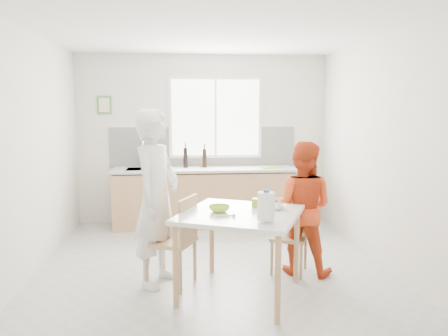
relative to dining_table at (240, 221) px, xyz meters
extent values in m
plane|color=#B7B7B2|center=(-0.22, 0.71, -0.75)|extent=(4.50, 4.50, 0.00)
plane|color=silver|center=(-0.22, 2.96, 0.60)|extent=(4.00, 0.00, 4.00)
plane|color=silver|center=(-0.22, -1.54, 0.60)|extent=(4.00, 0.00, 4.00)
plane|color=silver|center=(-2.22, 0.71, 0.60)|extent=(0.00, 4.50, 4.50)
plane|color=silver|center=(1.78, 0.71, 0.60)|extent=(0.00, 4.50, 4.50)
plane|color=white|center=(-0.22, 0.71, 1.95)|extent=(4.50, 4.50, 0.00)
cube|color=white|center=(-0.02, 2.95, 0.95)|extent=(1.50, 0.03, 1.30)
cube|color=white|center=(-0.02, 2.93, 0.95)|extent=(1.40, 0.02, 1.20)
cube|color=white|center=(-0.02, 2.92, 0.95)|extent=(0.03, 0.03, 1.20)
cube|color=white|center=(-0.22, 2.95, 0.48)|extent=(3.00, 0.02, 0.65)
cube|color=#4B863D|center=(-1.77, 2.95, 1.15)|extent=(0.22, 0.02, 0.28)
cube|color=beige|center=(-1.77, 2.93, 1.15)|extent=(0.16, 0.01, 0.22)
cube|color=tan|center=(-0.22, 2.66, -0.32)|extent=(2.80, 0.60, 0.86)
cube|color=#3F3326|center=(-0.22, 2.66, -0.70)|extent=(2.80, 0.54, 0.10)
cube|color=silver|center=(-0.22, 2.66, 0.15)|extent=(2.84, 0.64, 0.04)
cube|color=#A5A5AA|center=(-1.17, 2.66, 0.16)|extent=(0.50, 0.40, 0.03)
cylinder|color=silver|center=(-1.17, 2.82, 0.35)|extent=(0.02, 0.02, 0.36)
torus|color=silver|center=(-1.17, 2.75, 0.53)|extent=(0.02, 0.18, 0.18)
cube|color=white|center=(0.00, 0.00, 0.06)|extent=(1.43, 1.43, 0.04)
cylinder|color=tan|center=(-0.63, -0.24, -0.36)|extent=(0.05, 0.05, 0.77)
cylinder|color=tan|center=(-0.24, 0.63, -0.36)|extent=(0.05, 0.05, 0.77)
cylinder|color=tan|center=(0.24, -0.63, -0.36)|extent=(0.05, 0.05, 0.77)
cylinder|color=tan|center=(0.63, 0.24, -0.36)|extent=(0.05, 0.05, 0.77)
cube|color=tan|center=(-0.68, 0.31, -0.28)|extent=(0.58, 0.58, 0.04)
cube|color=tan|center=(-0.50, 0.23, -0.03)|extent=(0.20, 0.39, 0.46)
cylinder|color=tan|center=(-0.78, 0.56, -0.52)|extent=(0.04, 0.04, 0.45)
cylinder|color=tan|center=(-0.93, 0.21, -0.52)|extent=(0.04, 0.04, 0.45)
cylinder|color=tan|center=(-0.44, 0.40, -0.52)|extent=(0.04, 0.04, 0.45)
cylinder|color=tan|center=(-0.59, 0.06, -0.52)|extent=(0.04, 0.04, 0.45)
cube|color=tan|center=(0.63, 0.54, -0.34)|extent=(0.50, 0.50, 0.04)
cube|color=tan|center=(0.70, 0.70, -0.13)|extent=(0.34, 0.17, 0.39)
cylinder|color=tan|center=(0.41, 0.46, -0.56)|extent=(0.03, 0.03, 0.39)
cylinder|color=tan|center=(0.71, 0.33, -0.56)|extent=(0.03, 0.03, 0.39)
cylinder|color=tan|center=(0.55, 0.75, -0.56)|extent=(0.03, 0.03, 0.39)
cylinder|color=tan|center=(0.84, 0.62, -0.56)|extent=(0.03, 0.03, 0.39)
imported|color=white|center=(-0.83, 0.37, 0.17)|extent=(0.68, 0.79, 1.84)
imported|color=red|center=(0.76, 0.54, -0.01)|extent=(0.89, 0.81, 1.48)
imported|color=#A8D731|center=(-0.20, 0.04, 0.12)|extent=(0.27, 0.27, 0.06)
imported|color=white|center=(0.38, 0.10, 0.11)|extent=(0.25, 0.25, 0.05)
cylinder|color=white|center=(0.18, -0.39, 0.23)|extent=(0.15, 0.15, 0.25)
cylinder|color=blue|center=(0.18, -0.39, 0.36)|extent=(0.05, 0.05, 0.03)
torus|color=white|center=(0.25, -0.39, 0.25)|extent=(0.12, 0.07, 0.12)
cube|color=#90B429|center=(0.21, 0.21, 0.13)|extent=(0.13, 0.13, 0.09)
cylinder|color=#A5A5AA|center=(-0.16, -0.17, 0.10)|extent=(0.16, 0.02, 0.01)
cube|color=#73BF2C|center=(0.83, 2.63, 0.18)|extent=(0.39, 0.31, 0.01)
cylinder|color=black|center=(-0.51, 2.75, 0.33)|extent=(0.07, 0.07, 0.32)
cylinder|color=black|center=(-0.21, 2.74, 0.32)|extent=(0.07, 0.07, 0.30)
cylinder|color=brown|center=(-0.24, 2.78, 0.25)|extent=(0.06, 0.06, 0.16)
imported|color=#999999|center=(-1.05, 2.80, 0.27)|extent=(0.11, 0.11, 0.20)
camera|label=1|loc=(-0.55, -4.11, 1.07)|focal=35.00mm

